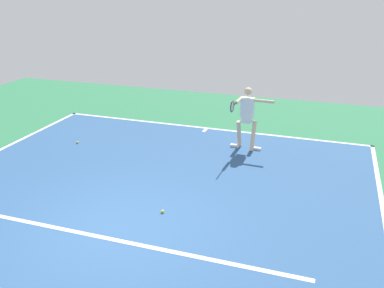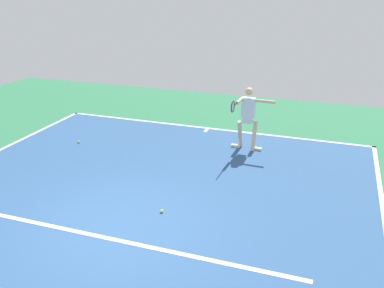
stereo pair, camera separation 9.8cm
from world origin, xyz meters
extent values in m
plane|color=#2D754C|center=(0.00, 0.00, 0.00)|extent=(20.51, 20.51, 0.00)
cube|color=#2D5484|center=(0.00, 0.00, 0.00)|extent=(9.66, 12.09, 0.00)
cube|color=white|center=(0.00, -5.99, 0.00)|extent=(9.66, 0.10, 0.01)
cube|color=white|center=(0.00, 0.31, 0.00)|extent=(7.24, 0.10, 0.01)
cube|color=white|center=(0.00, -5.79, 0.00)|extent=(0.10, 0.30, 0.01)
cylinder|color=beige|center=(-1.68, -4.71, 0.39)|extent=(0.12, 0.33, 0.81)
cube|color=white|center=(-1.79, -4.70, 0.04)|extent=(0.24, 0.11, 0.07)
cylinder|color=beige|center=(-1.29, -4.73, 0.39)|extent=(0.12, 0.33, 0.81)
cube|color=white|center=(-1.18, -4.73, 0.04)|extent=(0.24, 0.11, 0.07)
cube|color=white|center=(-1.48, -4.72, 0.84)|extent=(0.26, 0.21, 0.20)
cube|color=white|center=(-1.48, -4.72, 1.16)|extent=(0.35, 0.20, 0.52)
sphere|color=beige|center=(-1.48, -4.72, 1.59)|extent=(0.21, 0.21, 0.21)
cylinder|color=beige|center=(-1.91, -4.70, 1.37)|extent=(0.52, 0.10, 0.08)
cylinder|color=beige|center=(-1.30, -4.46, 1.40)|extent=(0.10, 0.52, 0.08)
cylinder|color=black|center=(-1.29, -4.09, 1.40)|extent=(0.04, 0.22, 0.03)
torus|color=black|center=(-1.28, -3.85, 1.40)|extent=(0.04, 0.29, 0.29)
cylinder|color=silver|center=(-1.28, -3.85, 1.40)|extent=(0.02, 0.25, 0.25)
sphere|color=yellow|center=(3.07, -3.57, 0.03)|extent=(0.07, 0.07, 0.07)
sphere|color=#CCE033|center=(-0.65, -0.82, 0.03)|extent=(0.07, 0.07, 0.07)
camera|label=1|loc=(-3.51, 5.84, 4.25)|focal=39.36mm
camera|label=2|loc=(-3.61, 5.81, 4.25)|focal=39.36mm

